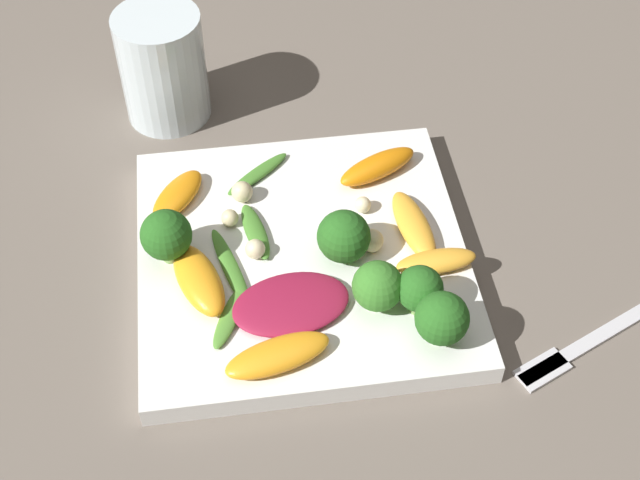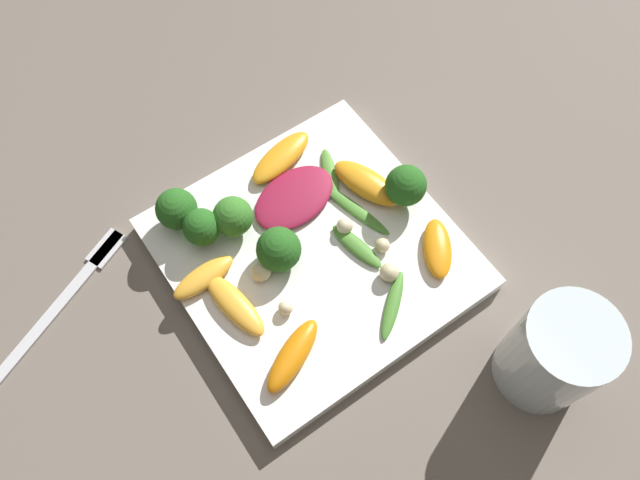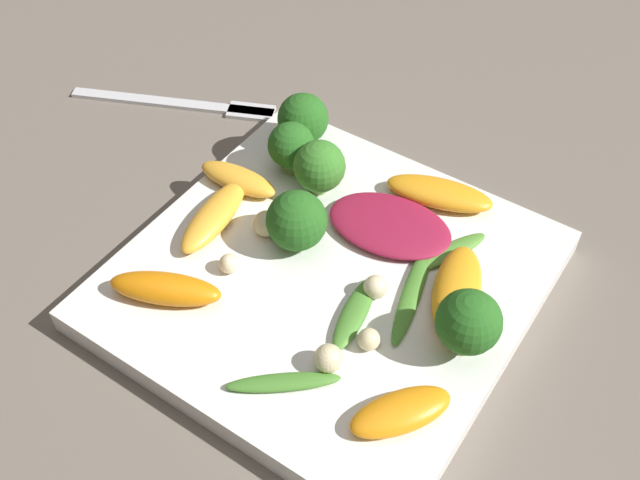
{
  "view_description": "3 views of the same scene",
  "coord_description": "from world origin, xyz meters",
  "views": [
    {
      "loc": [
        -0.05,
        -0.46,
        0.56
      ],
      "look_at": [
        0.01,
        -0.0,
        0.03
      ],
      "focal_mm": 50.0,
      "sensor_mm": 36.0,
      "label": 1
    },
    {
      "loc": [
        0.14,
        0.22,
        0.56
      ],
      "look_at": [
        -0.01,
        0.0,
        0.04
      ],
      "focal_mm": 35.0,
      "sensor_mm": 36.0,
      "label": 2
    },
    {
      "loc": [
        -0.18,
        0.27,
        0.41
      ],
      "look_at": [
        0.01,
        -0.01,
        0.04
      ],
      "focal_mm": 42.0,
      "sensor_mm": 36.0,
      "label": 3
    }
  ],
  "objects": [
    {
      "name": "broccoli_floret_2",
      "position": [
        -0.1,
        0.01,
        0.05
      ],
      "size": [
        0.04,
        0.04,
        0.05
      ],
      "color": "#84AD5B",
      "rests_on": "plate"
    },
    {
      "name": "fork",
      "position": [
        0.21,
        -0.11,
        0.0
      ],
      "size": [
        0.17,
        0.09,
        0.01
      ],
      "color": "silver",
      "rests_on": "ground_plane"
    },
    {
      "name": "orange_segment_1",
      "position": [
        0.1,
        -0.03,
        0.03
      ],
      "size": [
        0.07,
        0.03,
        0.01
      ],
      "color": "#FCAD33",
      "rests_on": "plate"
    },
    {
      "name": "orange_segment_5",
      "position": [
        -0.08,
        -0.03,
        0.03
      ],
      "size": [
        0.05,
        0.08,
        0.02
      ],
      "color": "orange",
      "rests_on": "plate"
    },
    {
      "name": "macadamia_nut_3",
      "position": [
        0.06,
        0.04,
        0.03
      ],
      "size": [
        0.01,
        0.01,
        0.01
      ],
      "color": "beige",
      "rests_on": "plate"
    },
    {
      "name": "orange_segment_0",
      "position": [
        -0.03,
        -0.1,
        0.03
      ],
      "size": [
        0.08,
        0.05,
        0.02
      ],
      "color": "orange",
      "rests_on": "plate"
    },
    {
      "name": "orange_segment_3",
      "position": [
        0.08,
        0.08,
        0.03
      ],
      "size": [
        0.08,
        0.05,
        0.02
      ],
      "color": "orange",
      "rests_on": "plate"
    },
    {
      "name": "orange_segment_2",
      "position": [
        -0.1,
        0.07,
        0.03
      ],
      "size": [
        0.06,
        0.07,
        0.01
      ],
      "color": "orange",
      "rests_on": "plate"
    },
    {
      "name": "macadamia_nut_0",
      "position": [
        -0.04,
        -0.0,
        0.03
      ],
      "size": [
        0.02,
        0.02,
        0.02
      ],
      "color": "beige",
      "rests_on": "plate"
    },
    {
      "name": "arugula_sprig_3",
      "position": [
        -0.04,
        0.02,
        0.02
      ],
      "size": [
        0.03,
        0.06,
        0.01
      ],
      "color": "#47842D",
      "rests_on": "plate"
    },
    {
      "name": "plate",
      "position": [
        0.0,
        0.0,
        0.01
      ],
      "size": [
        0.26,
        0.26,
        0.02
      ],
      "color": "white",
      "rests_on": "ground_plane"
    },
    {
      "name": "radicchio_leaf_0",
      "position": [
        -0.02,
        -0.06,
        0.02
      ],
      "size": [
        0.1,
        0.07,
        0.01
      ],
      "color": "maroon",
      "rests_on": "plate"
    },
    {
      "name": "orange_segment_4",
      "position": [
        0.09,
        0.01,
        0.03
      ],
      "size": [
        0.04,
        0.08,
        0.01
      ],
      "color": "#FCAD33",
      "rests_on": "plate"
    },
    {
      "name": "arugula_sprig_0",
      "position": [
        -0.03,
        0.09,
        0.02
      ],
      "size": [
        0.06,
        0.05,
        0.01
      ],
      "color": "#47842D",
      "rests_on": "plate"
    },
    {
      "name": "arugula_sprig_2",
      "position": [
        -0.06,
        -0.06,
        0.02
      ],
      "size": [
        0.04,
        0.06,
        0.01
      ],
      "color": "#518E33",
      "rests_on": "plate"
    },
    {
      "name": "macadamia_nut_1",
      "position": [
        -0.04,
        0.06,
        0.03
      ],
      "size": [
        0.02,
        0.02,
        0.02
      ],
      "color": "beige",
      "rests_on": "plate"
    },
    {
      "name": "macadamia_nut_2",
      "position": [
        -0.05,
        0.04,
        0.03
      ],
      "size": [
        0.01,
        0.01,
        0.01
      ],
      "color": "beige",
      "rests_on": "plate"
    },
    {
      "name": "broccoli_floret_0",
      "position": [
        0.08,
        -0.07,
        0.04
      ],
      "size": [
        0.04,
        0.04,
        0.04
      ],
      "color": "#7A9E51",
      "rests_on": "plate"
    },
    {
      "name": "broccoli_floret_1",
      "position": [
        0.05,
        -0.06,
        0.04
      ],
      "size": [
        0.04,
        0.04,
        0.04
      ],
      "color": "#84AD5B",
      "rests_on": "plate"
    },
    {
      "name": "macadamia_nut_4",
      "position": [
        0.06,
        -0.01,
        0.03
      ],
      "size": [
        0.02,
        0.02,
        0.02
      ],
      "color": "beige",
      "rests_on": "plate"
    },
    {
      "name": "arugula_sprig_1",
      "position": [
        -0.06,
        -0.01,
        0.02
      ],
      "size": [
        0.04,
        0.09,
        0.01
      ],
      "color": "#47842D",
      "rests_on": "plate"
    },
    {
      "name": "ground_plane",
      "position": [
        0.0,
        0.0,
        0.0
      ],
      "size": [
        2.4,
        2.4,
        0.0
      ],
      "primitive_type": "plane",
      "color": "#6B6056"
    },
    {
      "name": "broccoli_floret_4",
      "position": [
        0.03,
        -0.01,
        0.04
      ],
      "size": [
        0.04,
        0.04,
        0.04
      ],
      "color": "#84AD5B",
      "rests_on": "plate"
    },
    {
      "name": "broccoli_floret_3",
      "position": [
        0.09,
        -0.1,
        0.04
      ],
      "size": [
        0.04,
        0.04,
        0.05
      ],
      "color": "#7A9E51",
      "rests_on": "plate"
    }
  ]
}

